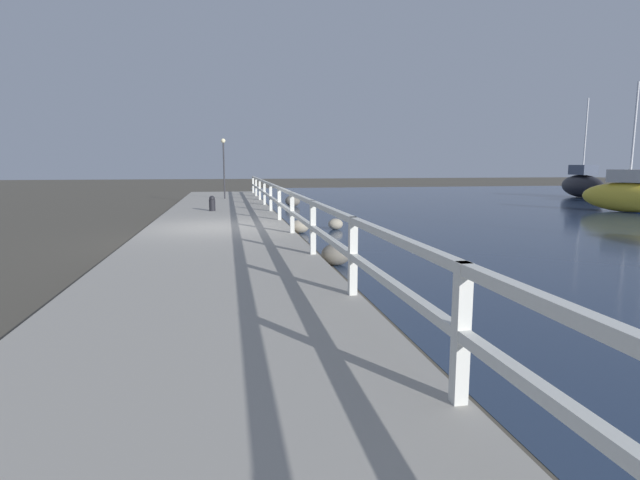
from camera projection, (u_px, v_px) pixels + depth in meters
name	position (u px, v px, depth m)	size (l,w,h in m)	color
ground_plane	(219.00, 241.00, 13.18)	(120.00, 120.00, 0.00)	#4C473D
dock_walkway	(219.00, 234.00, 13.16)	(3.74, 36.00, 0.36)	#9E998E
railing	(285.00, 201.00, 13.35)	(0.10, 32.50, 0.98)	silver
boulder_water_edge	(300.00, 226.00, 14.61)	(0.53, 0.48, 0.40)	gray
boulder_upstream	(293.00, 201.00, 23.95)	(0.72, 0.65, 0.54)	#666056
boulder_mid_strip	(336.00, 224.00, 15.41)	(0.46, 0.41, 0.34)	gray
boulder_downstream	(336.00, 254.00, 9.91)	(0.58, 0.53, 0.44)	#666056
mooring_bollard	(212.00, 203.00, 17.73)	(0.22, 0.22, 0.54)	black
dock_lamp	(224.00, 158.00, 24.08)	(0.22, 0.22, 2.88)	#2D2D33
sailboat_yellow	(628.00, 195.00, 20.95)	(2.32, 4.03, 5.34)	gold
sailboat_black	(582.00, 184.00, 30.60)	(2.23, 4.94, 5.95)	black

